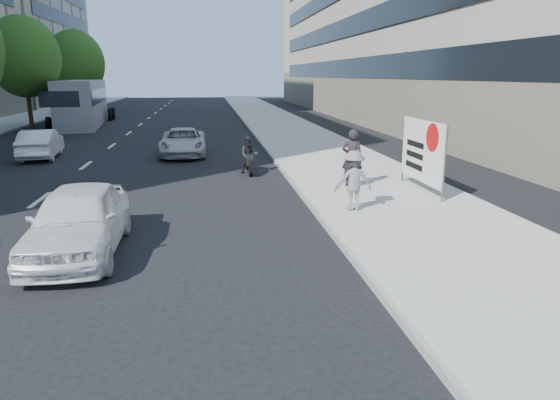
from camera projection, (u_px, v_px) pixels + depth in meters
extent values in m
plane|color=black|center=(296.00, 301.00, 8.38)|extent=(160.00, 160.00, 0.00)
cube|color=#ABA9A0|center=(304.00, 141.00, 28.11)|extent=(5.00, 120.00, 0.15)
cylinder|color=#382616|center=(30.00, 107.00, 34.93)|extent=(0.30, 0.30, 2.97)
ellipsoid|color=#245215|center=(24.00, 57.00, 34.10)|extent=(4.80, 4.80, 5.52)
cylinder|color=#382616|center=(79.00, 100.00, 48.41)|extent=(0.30, 0.30, 2.62)
ellipsoid|color=#245215|center=(75.00, 63.00, 47.56)|extent=(5.40, 5.40, 6.21)
imported|color=slate|center=(353.00, 181.00, 13.29)|extent=(1.04, 0.61, 1.61)
imported|color=black|center=(352.00, 158.00, 16.15)|extent=(0.80, 0.67, 1.86)
cylinder|color=#4C4C4C|center=(444.00, 164.00, 14.05)|extent=(0.06, 0.06, 2.20)
cylinder|color=#4C4C4C|center=(404.00, 149.00, 16.93)|extent=(0.06, 0.06, 2.20)
cube|color=silver|center=(422.00, 151.00, 15.45)|extent=(0.04, 3.00, 1.90)
cylinder|color=#A50C0C|center=(432.00, 138.00, 14.66)|extent=(0.01, 0.84, 0.84)
cube|color=black|center=(415.00, 144.00, 15.89)|extent=(0.01, 1.30, 0.18)
cube|color=black|center=(414.00, 155.00, 15.98)|extent=(0.01, 1.30, 0.18)
cube|color=black|center=(414.00, 166.00, 16.06)|extent=(0.01, 1.30, 0.18)
imported|color=white|center=(78.00, 220.00, 10.46)|extent=(1.78, 4.31, 1.46)
imported|color=silver|center=(41.00, 144.00, 22.66)|extent=(1.82, 4.09, 1.30)
imported|color=#BCBCBC|center=(183.00, 142.00, 23.41)|extent=(2.13, 4.56, 1.26)
cylinder|color=black|center=(251.00, 168.00, 18.60)|extent=(0.13, 0.64, 0.64)
cylinder|color=black|center=(248.00, 162.00, 19.94)|extent=(0.13, 0.64, 0.64)
cube|color=black|center=(249.00, 159.00, 19.22)|extent=(0.27, 1.20, 0.35)
imported|color=black|center=(249.00, 155.00, 19.08)|extent=(0.70, 0.55, 1.42)
cube|color=gray|center=(83.00, 103.00, 37.38)|extent=(3.82, 12.20, 3.30)
cube|color=black|center=(64.00, 96.00, 37.07)|extent=(1.34, 11.44, 1.00)
cube|color=black|center=(100.00, 95.00, 37.42)|extent=(1.34, 11.44, 1.00)
cube|color=black|center=(59.00, 99.00, 31.46)|extent=(2.39, 0.33, 1.00)
cylinder|color=black|center=(49.00, 124.00, 33.16)|extent=(0.36, 1.02, 1.00)
cylinder|color=black|center=(88.00, 124.00, 33.51)|extent=(0.36, 1.02, 1.00)
cylinder|color=black|center=(57.00, 122.00, 35.08)|extent=(0.36, 1.02, 1.00)
cylinder|color=black|center=(94.00, 121.00, 35.43)|extent=(0.36, 1.02, 1.00)
cylinder|color=black|center=(78.00, 115.00, 40.84)|extent=(0.36, 1.02, 1.00)
cylinder|color=black|center=(110.00, 115.00, 41.19)|extent=(0.36, 1.02, 1.00)
cylinder|color=black|center=(83.00, 114.00, 42.28)|extent=(0.36, 1.02, 1.00)
cylinder|color=black|center=(113.00, 113.00, 42.63)|extent=(0.36, 1.02, 1.00)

